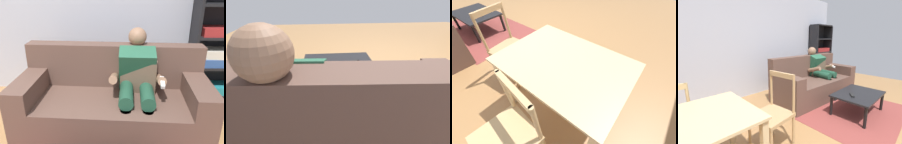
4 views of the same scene
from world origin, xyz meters
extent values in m
plane|color=#9E7042|center=(0.00, 0.00, 0.00)|extent=(8.55, 8.55, 0.00)
cube|color=black|center=(1.01, 0.49, 0.37)|extent=(0.94, 0.66, 0.03)
cylinder|color=black|center=(0.58, 0.20, 0.18)|extent=(0.05, 0.05, 0.35)
cylinder|color=black|center=(1.44, 0.20, 0.18)|extent=(0.05, 0.05, 0.35)
cylinder|color=black|center=(0.58, 0.78, 0.18)|extent=(0.05, 0.05, 0.35)
cylinder|color=black|center=(1.44, 0.78, 0.18)|extent=(0.05, 0.05, 0.35)
cube|color=black|center=(0.81, 0.52, 0.39)|extent=(0.17, 0.14, 0.02)
cube|color=#D1B27F|center=(-1.59, 0.85, 0.72)|extent=(1.18, 0.82, 0.02)
cube|color=#D1B27F|center=(-2.13, 0.49, 0.36)|extent=(0.06, 0.06, 0.71)
cube|color=#D1B27F|center=(-1.06, 0.49, 0.36)|extent=(0.06, 0.06, 0.71)
cube|color=#D1B27F|center=(-1.06, 1.21, 0.36)|extent=(0.06, 0.06, 0.71)
cube|color=tan|center=(-1.59, 1.56, 0.46)|extent=(0.47, 0.47, 0.04)
cylinder|color=tan|center=(-1.43, 1.35, 0.23)|extent=(0.04, 0.04, 0.46)
cylinder|color=tan|center=(-1.43, 1.35, 0.68)|extent=(0.03, 0.03, 0.46)
cylinder|color=tan|center=(-1.80, 1.40, 0.68)|extent=(0.03, 0.03, 0.46)
cube|color=tan|center=(-1.62, 1.37, 0.88)|extent=(0.38, 0.08, 0.06)
cube|color=tan|center=(-0.71, 0.85, 0.46)|extent=(0.46, 0.46, 0.04)
cylinder|color=tan|center=(-0.92, 1.02, 0.23)|extent=(0.04, 0.04, 0.46)
cylinder|color=tan|center=(-0.87, 0.64, 0.23)|extent=(0.04, 0.04, 0.46)
cylinder|color=tan|center=(-0.54, 1.06, 0.23)|extent=(0.04, 0.04, 0.46)
cylinder|color=tan|center=(-0.50, 0.68, 0.23)|extent=(0.04, 0.04, 0.46)
cylinder|color=tan|center=(-0.54, 1.06, 0.71)|extent=(0.03, 0.03, 0.50)
cylinder|color=tan|center=(-0.50, 0.68, 0.71)|extent=(0.03, 0.03, 0.50)
cube|color=tan|center=(-0.52, 0.87, 0.93)|extent=(0.08, 0.38, 0.06)
cube|color=brown|center=(1.01, 0.49, 0.00)|extent=(2.03, 1.45, 0.01)
camera|label=1|loc=(1.12, -0.73, 1.68)|focal=37.15mm
camera|label=2|loc=(1.17, 2.39, 1.24)|focal=24.94mm
camera|label=3|loc=(-2.16, 1.57, 1.55)|focal=22.06mm
camera|label=4|loc=(-1.68, -0.46, 1.37)|focal=23.71mm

